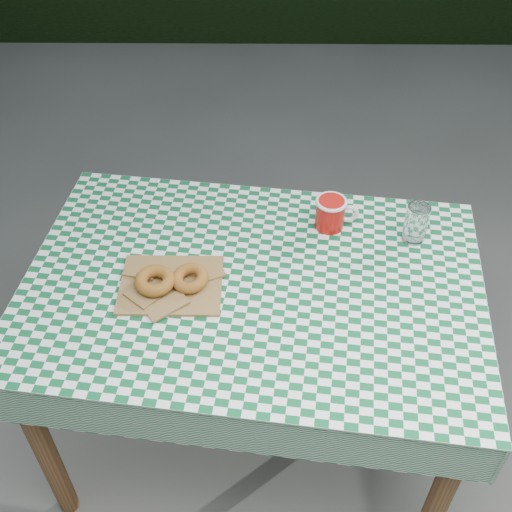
% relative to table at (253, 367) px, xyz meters
% --- Properties ---
extents(ground, '(60.00, 60.00, 0.00)m').
position_rel_table_xyz_m(ground, '(0.09, 0.16, -0.38)').
color(ground, '#4C4B47').
rests_on(ground, ground).
extents(table, '(1.30, 0.95, 0.75)m').
position_rel_table_xyz_m(table, '(0.00, 0.00, 0.00)').
color(table, brown).
rests_on(table, ground).
extents(tablecloth, '(1.33, 0.98, 0.01)m').
position_rel_table_xyz_m(tablecloth, '(0.00, -0.00, 0.38)').
color(tablecloth, '#0C532D').
rests_on(tablecloth, table).
extents(paper_bag, '(0.27, 0.22, 0.01)m').
position_rel_table_xyz_m(paper_bag, '(-0.22, -0.02, 0.39)').
color(paper_bag, olive).
rests_on(paper_bag, tablecloth).
extents(bagel_front, '(0.14, 0.14, 0.03)m').
position_rel_table_xyz_m(bagel_front, '(-0.26, -0.03, 0.41)').
color(bagel_front, brown).
rests_on(bagel_front, paper_bag).
extents(bagel_back, '(0.14, 0.14, 0.03)m').
position_rel_table_xyz_m(bagel_back, '(-0.16, -0.02, 0.41)').
color(bagel_back, olive).
rests_on(bagel_back, paper_bag).
extents(coffee_mug, '(0.17, 0.17, 0.10)m').
position_rel_table_xyz_m(coffee_mug, '(0.22, 0.23, 0.43)').
color(coffee_mug, '#AB100B').
rests_on(coffee_mug, tablecloth).
extents(drinking_glass, '(0.08, 0.08, 0.12)m').
position_rel_table_xyz_m(drinking_glass, '(0.46, 0.18, 0.44)').
color(drinking_glass, white).
rests_on(drinking_glass, tablecloth).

